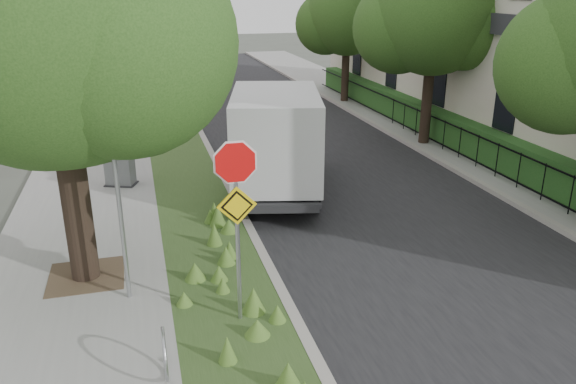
% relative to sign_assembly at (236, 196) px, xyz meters
% --- Properties ---
extents(ground, '(120.00, 120.00, 0.00)m').
position_rel_sign_assembly_xyz_m(ground, '(1.40, -0.58, -2.33)').
color(ground, '#4C5147').
rests_on(ground, ground).
extents(sidewalk_near, '(3.50, 60.00, 0.12)m').
position_rel_sign_assembly_xyz_m(sidewalk_near, '(-2.85, 9.42, -2.27)').
color(sidewalk_near, gray).
rests_on(sidewalk_near, ground).
extents(verge, '(2.00, 60.00, 0.12)m').
position_rel_sign_assembly_xyz_m(verge, '(-0.10, 9.42, -2.27)').
color(verge, '#324B20').
rests_on(verge, ground).
extents(kerb_near, '(0.20, 60.00, 0.13)m').
position_rel_sign_assembly_xyz_m(kerb_near, '(0.90, 9.42, -2.26)').
color(kerb_near, '#9E9991').
rests_on(kerb_near, ground).
extents(road, '(7.00, 60.00, 0.01)m').
position_rel_sign_assembly_xyz_m(road, '(4.40, 9.42, -2.32)').
color(road, black).
rests_on(road, ground).
extents(kerb_far, '(0.20, 60.00, 0.13)m').
position_rel_sign_assembly_xyz_m(kerb_far, '(7.90, 9.42, -2.26)').
color(kerb_far, '#9E9991').
rests_on(kerb_far, ground).
extents(footpath_far, '(3.20, 60.00, 0.12)m').
position_rel_sign_assembly_xyz_m(footpath_far, '(9.60, 9.42, -2.27)').
color(footpath_far, gray).
rests_on(footpath_far, ground).
extents(street_tree_main, '(6.21, 5.54, 7.66)m').
position_rel_sign_assembly_xyz_m(street_tree_main, '(-2.68, 2.28, 2.48)').
color(street_tree_main, black).
rests_on(street_tree_main, ground).
extents(bare_post, '(0.08, 0.08, 4.00)m').
position_rel_sign_assembly_xyz_m(bare_post, '(-1.80, 1.22, -0.21)').
color(bare_post, '#A5A8AD').
rests_on(bare_post, ground).
extents(bike_hoop, '(0.06, 0.78, 0.77)m').
position_rel_sign_assembly_xyz_m(bike_hoop, '(-1.30, -1.18, -1.83)').
color(bike_hoop, '#A5A8AD').
rests_on(bike_hoop, ground).
extents(sign_assembly, '(0.94, 0.08, 3.22)m').
position_rel_sign_assembly_xyz_m(sign_assembly, '(0.00, 0.00, 0.00)').
color(sign_assembly, '#A5A8AD').
rests_on(sign_assembly, ground).
extents(fence_far, '(0.04, 24.00, 1.00)m').
position_rel_sign_assembly_xyz_m(fence_far, '(8.60, 9.42, -1.66)').
color(fence_far, black).
rests_on(fence_far, ground).
extents(hedge_far, '(1.00, 24.00, 1.10)m').
position_rel_sign_assembly_xyz_m(hedge_far, '(9.30, 9.42, -1.66)').
color(hedge_far, '#1B4A1A').
rests_on(hedge_far, footpath_far).
extents(terrace_houses, '(7.40, 26.40, 8.20)m').
position_rel_sign_assembly_xyz_m(terrace_houses, '(12.89, 9.42, 1.83)').
color(terrace_houses, beige).
rests_on(terrace_houses, ground).
extents(far_tree_b, '(4.83, 4.31, 6.56)m').
position_rel_sign_assembly_xyz_m(far_tree_b, '(8.34, 9.46, 2.04)').
color(far_tree_b, black).
rests_on(far_tree_b, ground).
extents(far_tree_c, '(4.37, 3.89, 5.93)m').
position_rel_sign_assembly_xyz_m(far_tree_c, '(8.34, 17.46, 1.63)').
color(far_tree_c, black).
rests_on(far_tree_c, ground).
extents(box_truck, '(3.26, 5.69, 2.43)m').
position_rel_sign_assembly_xyz_m(box_truck, '(2.15, 6.15, -0.75)').
color(box_truck, '#262628').
rests_on(box_truck, ground).
extents(utility_cabinet, '(0.97, 0.81, 1.10)m').
position_rel_sign_assembly_xyz_m(utility_cabinet, '(-1.98, 7.54, -1.68)').
color(utility_cabinet, '#262628').
rests_on(utility_cabinet, ground).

